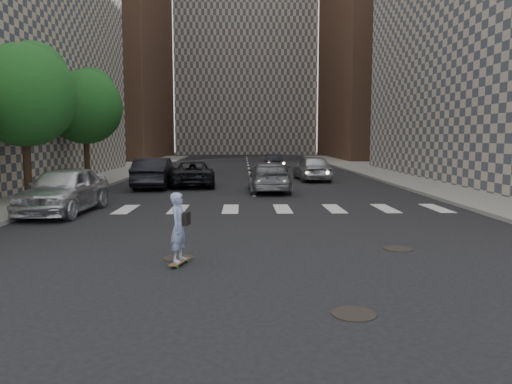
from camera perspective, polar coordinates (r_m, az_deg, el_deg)
ground at (r=10.36m, az=1.47°, el=-9.12°), size 160.00×160.00×0.00m
sidewalk_left at (r=33.18m, az=-26.43°, el=1.01°), size 13.00×80.00×0.15m
sidewalk_right at (r=33.64m, az=25.02°, el=1.14°), size 13.00×80.00×0.15m
tower_right at (r=69.83m, az=16.50°, el=18.67°), size 18.00×24.00×36.00m
tower_center at (r=90.51m, az=-1.22°, el=19.88°), size 22.00×20.00×48.00m
tree_b at (r=23.00m, az=-24.79°, el=10.45°), size 4.20×4.20×6.60m
tree_c at (r=30.51m, az=-18.80°, el=9.53°), size 4.20×4.20×6.60m
manhole_a at (r=8.15m, az=11.12°, el=-13.50°), size 0.70×0.70×0.02m
manhole_b at (r=11.60m, az=-8.84°, el=-7.46°), size 0.70×0.70×0.02m
manhole_c at (r=12.87m, az=15.91°, el=-6.26°), size 0.70×0.70×0.02m
skateboarder at (r=10.85m, az=-8.77°, el=-4.00°), size 0.49×0.82×1.58m
silver_sedan at (r=19.34m, az=-21.07°, el=0.24°), size 2.31×5.13×1.71m
traffic_car_a at (r=27.57m, az=-11.53°, el=2.16°), size 1.83×5.02×1.64m
traffic_car_b at (r=25.32m, az=1.51°, el=1.75°), size 2.13×5.15×1.49m
traffic_car_c at (r=28.19m, az=-7.23°, el=2.08°), size 2.76×5.25×1.41m
traffic_car_d at (r=31.88m, az=6.43°, el=2.77°), size 2.18×4.85×1.62m
traffic_car_e at (r=42.11m, az=2.13°, el=3.46°), size 1.84×4.16×1.33m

